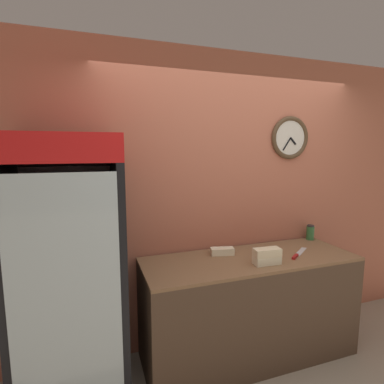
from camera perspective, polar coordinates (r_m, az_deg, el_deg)
The scene contains 8 objects.
wall_back at distance 2.89m, azimuth 7.70°, elevation -1.37°, with size 5.20×0.10×2.70m.
prep_counter at distance 2.87m, azimuth 10.80°, elevation -20.67°, with size 1.86×0.65×0.91m.
beverage_cooler at distance 2.35m, azimuth -22.42°, elevation -11.78°, with size 0.74×0.66×1.93m.
sandwich_stack_bottom at distance 2.57m, azimuth 14.06°, elevation -12.47°, with size 0.22×0.11×0.07m.
sandwich_stack_middle at distance 2.54m, azimuth 14.11°, elevation -11.10°, with size 0.23×0.11×0.07m.
sandwich_flat_left at distance 2.72m, azimuth 5.78°, elevation -11.15°, with size 0.22×0.13×0.06m.
chefs_knife at distance 2.84m, azimuth 19.45°, elevation -11.17°, with size 0.32×0.25×0.02m.
condiment_jar at distance 3.34m, azimuth 21.60°, elevation -7.17°, with size 0.08×0.08×0.15m.
Camera 1 is at (-1.28, -1.30, 1.83)m, focal length 28.00 mm.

